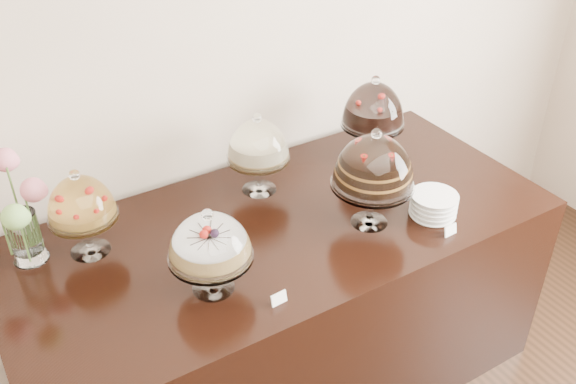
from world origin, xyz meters
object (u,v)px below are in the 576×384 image
cake_stand_dark_choco (373,108)px  cake_stand_fruit_tart (81,203)px  cake_stand_cheesecake (258,144)px  plate_stack (434,205)px  flower_vase (14,212)px  cake_stand_sugar_sponge (210,242)px  cake_stand_choco_layer (374,165)px  display_counter (282,306)px

cake_stand_dark_choco → cake_stand_fruit_tart: (-1.30, 0.02, -0.05)m
cake_stand_cheesecake → plate_stack: cake_stand_cheesecake is taller
cake_stand_dark_choco → flower_vase: bearing=176.6°
cake_stand_sugar_sponge → flower_vase: (-0.52, 0.50, 0.01)m
cake_stand_choco_layer → plate_stack: cake_stand_choco_layer is taller
display_counter → cake_stand_choco_layer: cake_stand_choco_layer is taller
cake_stand_dark_choco → cake_stand_fruit_tart: bearing=179.1°
cake_stand_cheesecake → plate_stack: (0.51, -0.53, -0.17)m
cake_stand_sugar_sponge → plate_stack: 0.97m
cake_stand_choco_layer → plate_stack: (0.25, -0.10, -0.22)m
display_counter → cake_stand_sugar_sponge: size_ratio=6.54×
display_counter → cake_stand_dark_choco: 0.96m
display_counter → cake_stand_cheesecake: bearing=79.9°
cake_stand_cheesecake → display_counter: bearing=-100.1°
flower_vase → plate_stack: bearing=-21.1°
cake_stand_dark_choco → flower_vase: size_ratio=1.03×
cake_stand_fruit_tart → plate_stack: cake_stand_fruit_tart is taller
cake_stand_dark_choco → flower_vase: cake_stand_dark_choco is taller
display_counter → cake_stand_cheesecake: (0.05, 0.26, 0.67)m
cake_stand_cheesecake → cake_stand_fruit_tart: cake_stand_cheesecake is taller
cake_stand_fruit_tart → flower_vase: (-0.22, 0.07, 0.00)m
cake_stand_choco_layer → cake_stand_cheesecake: 0.51m
flower_vase → plate_stack: flower_vase is taller
cake_stand_sugar_sponge → cake_stand_choco_layer: size_ratio=0.80×
display_counter → plate_stack: bearing=-25.9°
display_counter → cake_stand_choco_layer: size_ratio=5.22×
cake_stand_choco_layer → flower_vase: (-1.22, 0.47, -0.05)m
cake_stand_cheesecake → plate_stack: size_ratio=1.97×
cake_stand_choco_layer → cake_stand_dark_choco: cake_stand_choco_layer is taller
cake_stand_choco_layer → cake_stand_dark_choco: 0.49m
cake_stand_cheesecake → flower_vase: bearing=177.8°
cake_stand_sugar_sponge → cake_stand_cheesecake: bearing=46.1°
cake_stand_dark_choco → plate_stack: (-0.05, -0.48, -0.22)m
cake_stand_cheesecake → cake_stand_fruit_tart: (-0.75, -0.03, -0.00)m
cake_stand_dark_choco → plate_stack: cake_stand_dark_choco is taller
plate_stack → cake_stand_choco_layer: bearing=159.2°
cake_stand_fruit_tart → cake_stand_choco_layer: bearing=-22.0°
cake_stand_fruit_tart → cake_stand_cheesecake: bearing=2.4°
cake_stand_fruit_tart → flower_vase: flower_vase is taller
cake_stand_choco_layer → cake_stand_cheesecake: size_ratio=1.16×
cake_stand_choco_layer → cake_stand_dark_choco: (0.30, 0.39, -0.00)m
cake_stand_dark_choco → plate_stack: bearing=-95.7°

